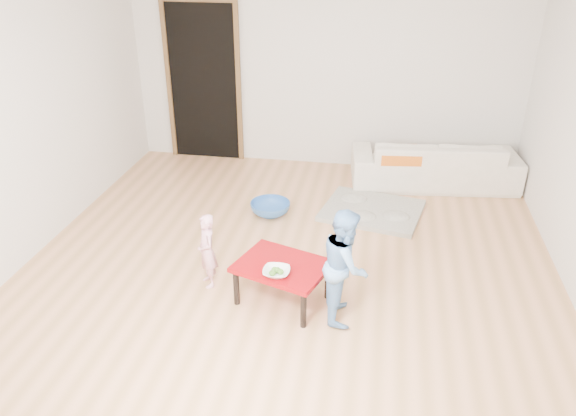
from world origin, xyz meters
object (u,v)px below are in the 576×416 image
(child_pink, at_px, (207,251))
(basin, at_px, (270,208))
(child_blue, at_px, (345,265))
(bowl, at_px, (276,272))
(red_table, at_px, (282,282))
(sofa, at_px, (434,162))

(child_pink, distance_m, basin, 1.49)
(child_pink, relative_size, child_blue, 0.71)
(bowl, height_order, basin, bowl)
(child_pink, xyz_separation_m, basin, (0.27, 1.44, -0.28))
(child_pink, bearing_deg, red_table, 45.77)
(bowl, bearing_deg, red_table, 84.19)
(red_table, height_order, basin, red_table)
(child_blue, bearing_deg, child_pink, 75.39)
(red_table, bearing_deg, child_pink, 169.18)
(child_blue, distance_m, basin, 1.98)
(red_table, relative_size, child_blue, 0.76)
(child_blue, relative_size, basin, 2.18)
(red_table, distance_m, child_blue, 0.62)
(child_pink, bearing_deg, sofa, 107.70)
(sofa, bearing_deg, child_blue, 66.67)
(child_pink, height_order, basin, child_pink)
(sofa, relative_size, child_pink, 2.89)
(red_table, distance_m, bowl, 0.27)
(sofa, distance_m, bowl, 3.24)
(sofa, relative_size, red_table, 2.70)
(red_table, height_order, child_pink, child_pink)
(child_pink, xyz_separation_m, child_blue, (1.23, -0.24, 0.14))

